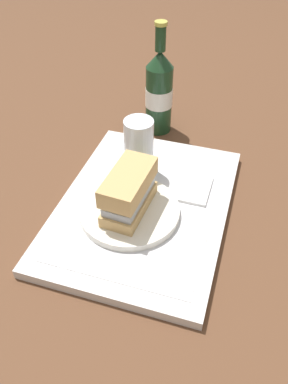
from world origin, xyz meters
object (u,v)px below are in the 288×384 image
object	(u,v)px
sandwich	(130,190)
beer_glass	(139,145)
beer_bottle	(159,92)
plate	(130,211)

from	to	relation	value
sandwich	beer_glass	world-z (taller)	beer_glass
beer_bottle	beer_glass	bearing A→B (deg)	-175.71
beer_glass	sandwich	bearing A→B (deg)	-169.84
beer_glass	beer_bottle	xyz separation A→B (m)	(0.20, 0.02, 0.01)
beer_glass	beer_bottle	size ratio (longest dim) A/B	0.47
plate	sandwich	distance (m)	0.05
sandwich	beer_bottle	world-z (taller)	beer_bottle
sandwich	beer_bottle	size ratio (longest dim) A/B	0.51
plate	sandwich	xyz separation A→B (m)	(0.00, -0.00, 0.05)
sandwich	beer_glass	size ratio (longest dim) A/B	1.09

